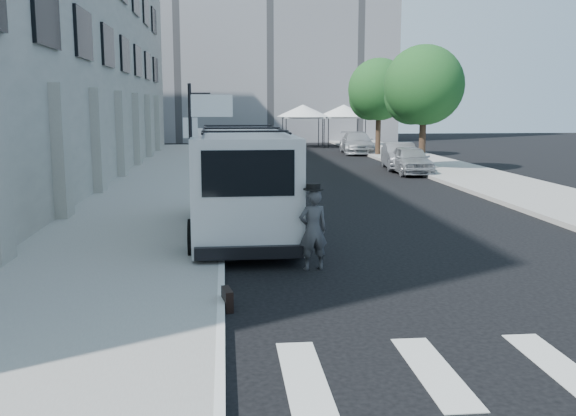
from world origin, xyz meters
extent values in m
plane|color=black|center=(0.00, 0.00, 0.00)|extent=(120.00, 120.00, 0.00)
cube|color=gray|center=(-4.25, 16.00, 0.07)|extent=(4.50, 48.00, 0.15)
cube|color=gray|center=(9.00, 20.00, 0.07)|extent=(4.00, 56.00, 0.15)
cube|color=slate|center=(2.00, 50.00, 12.50)|extent=(22.00, 12.00, 25.00)
cylinder|color=black|center=(-2.60, 3.20, 1.90)|extent=(0.07, 0.07, 3.50)
cube|color=white|center=(-2.60, 3.22, 2.75)|extent=(0.30, 0.03, 0.42)
cube|color=white|center=(-2.15, 3.20, 3.20)|extent=(0.85, 0.06, 0.45)
cylinder|color=black|center=(7.60, 20.00, 1.40)|extent=(0.32, 0.32, 2.80)
sphere|color=#16461F|center=(7.60, 20.00, 4.13)|extent=(3.80, 3.80, 3.80)
sphere|color=#16461F|center=(7.20, 20.60, 3.56)|extent=(2.66, 2.66, 2.66)
cylinder|color=black|center=(7.60, 29.00, 1.40)|extent=(0.32, 0.32, 2.80)
sphere|color=#16461F|center=(7.60, 29.00, 4.13)|extent=(3.80, 3.80, 3.80)
sphere|color=#16461F|center=(7.20, 29.60, 3.56)|extent=(2.66, 2.66, 2.66)
cylinder|color=black|center=(2.60, 36.60, 1.10)|extent=(0.06, 0.06, 2.20)
cylinder|color=black|center=(5.40, 36.60, 1.10)|extent=(0.06, 0.06, 2.20)
cylinder|color=black|center=(2.60, 39.40, 1.10)|extent=(0.06, 0.06, 2.20)
cylinder|color=black|center=(5.40, 39.40, 1.10)|extent=(0.06, 0.06, 2.20)
cube|color=white|center=(4.00, 38.00, 2.25)|extent=(3.00, 3.00, 0.12)
cone|color=white|center=(4.00, 38.00, 2.75)|extent=(4.00, 4.00, 0.90)
cylinder|color=black|center=(5.80, 37.10, 1.10)|extent=(0.06, 0.06, 2.20)
cylinder|color=black|center=(8.60, 37.10, 1.10)|extent=(0.06, 0.06, 2.20)
cylinder|color=black|center=(5.80, 39.90, 1.10)|extent=(0.06, 0.06, 2.20)
cylinder|color=black|center=(8.60, 39.90, 1.10)|extent=(0.06, 0.06, 2.20)
cube|color=white|center=(7.20, 38.50, 2.25)|extent=(3.00, 3.00, 0.12)
cone|color=white|center=(7.20, 38.50, 2.75)|extent=(4.00, 4.00, 0.90)
imported|color=#3E3E41|center=(-0.20, 2.00, 0.80)|extent=(0.65, 0.49, 1.59)
cube|color=black|center=(-1.90, -0.34, 0.17)|extent=(0.20, 0.45, 0.34)
cube|color=black|center=(-1.84, 3.00, 0.31)|extent=(0.37, 0.48, 0.62)
cylinder|color=black|center=(-2.00, 3.16, 0.89)|extent=(0.02, 0.02, 0.59)
cylinder|color=black|center=(-1.79, 3.21, 0.89)|extent=(0.02, 0.02, 0.59)
cube|color=black|center=(-1.89, 3.19, 1.18)|extent=(0.24, 0.09, 0.03)
cube|color=silver|center=(-1.50, 5.16, 1.38)|extent=(2.33, 6.10, 2.36)
cube|color=silver|center=(-1.55, 8.48, 0.84)|extent=(2.15, 1.04, 1.24)
cube|color=black|center=(-1.46, 2.15, 1.91)|extent=(1.80, 0.12, 0.90)
cylinder|color=black|center=(-2.60, 7.28, 0.43)|extent=(0.33, 0.86, 0.85)
cylinder|color=black|center=(-0.46, 7.31, 0.43)|extent=(0.33, 0.86, 0.85)
cylinder|color=black|center=(-2.54, 3.12, 0.43)|extent=(0.33, 0.86, 0.85)
cylinder|color=black|center=(-0.40, 3.15, 0.43)|extent=(0.33, 0.86, 0.85)
imported|color=#96999E|center=(6.73, 18.93, 0.66)|extent=(1.74, 3.96, 1.33)
imported|color=slate|center=(6.80, 21.09, 0.67)|extent=(1.92, 4.22, 1.34)
imported|color=#A2A6AA|center=(6.80, 31.47, 0.71)|extent=(2.33, 5.00, 1.41)
camera|label=1|loc=(-1.91, -10.20, 3.23)|focal=40.00mm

